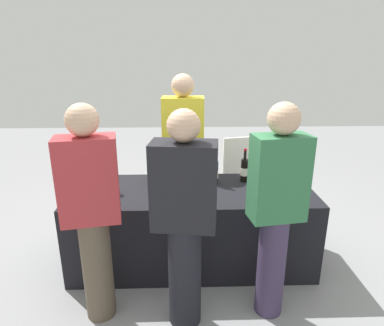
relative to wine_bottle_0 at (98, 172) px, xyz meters
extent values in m
plane|color=gray|center=(0.86, -0.18, -0.83)|extent=(12.00, 12.00, 0.00)
cube|color=black|center=(0.86, -0.18, -0.47)|extent=(2.14, 0.81, 0.72)
cylinder|color=black|center=(0.00, 0.00, -0.01)|extent=(0.07, 0.07, 0.21)
cylinder|color=black|center=(0.00, 0.00, 0.14)|extent=(0.03, 0.03, 0.08)
cylinder|color=maroon|center=(0.00, 0.00, 0.19)|extent=(0.03, 0.03, 0.02)
cylinder|color=silver|center=(0.00, 0.00, -0.02)|extent=(0.07, 0.07, 0.07)
cylinder|color=black|center=(0.49, -0.02, 0.00)|extent=(0.08, 0.08, 0.21)
cylinder|color=black|center=(0.49, -0.02, 0.14)|extent=(0.03, 0.03, 0.08)
cylinder|color=black|center=(0.49, -0.02, 0.19)|extent=(0.03, 0.03, 0.02)
cylinder|color=silver|center=(0.49, -0.02, -0.01)|extent=(0.08, 0.08, 0.07)
cylinder|color=black|center=(1.07, -0.05, 0.00)|extent=(0.07, 0.07, 0.22)
cylinder|color=black|center=(1.07, -0.05, 0.15)|extent=(0.03, 0.03, 0.07)
cylinder|color=gold|center=(1.07, -0.05, 0.19)|extent=(0.03, 0.03, 0.02)
cylinder|color=silver|center=(1.07, -0.05, -0.01)|extent=(0.07, 0.07, 0.08)
cylinder|color=black|center=(1.36, 0.01, 0.00)|extent=(0.07, 0.07, 0.22)
cylinder|color=black|center=(1.36, 0.01, 0.15)|extent=(0.03, 0.03, 0.08)
cylinder|color=maroon|center=(1.36, 0.01, 0.20)|extent=(0.03, 0.03, 0.02)
cylinder|color=silver|center=(1.36, 0.01, -0.01)|extent=(0.07, 0.07, 0.08)
cylinder|color=black|center=(1.70, 0.00, 0.00)|extent=(0.07, 0.07, 0.22)
cylinder|color=black|center=(1.70, 0.00, 0.15)|extent=(0.03, 0.03, 0.08)
cylinder|color=black|center=(1.70, 0.00, 0.20)|extent=(0.03, 0.03, 0.02)
cylinder|color=silver|center=(1.70, 0.00, -0.01)|extent=(0.07, 0.07, 0.08)
cylinder|color=silver|center=(0.10, -0.26, -0.11)|extent=(0.06, 0.06, 0.00)
cylinder|color=silver|center=(0.10, -0.26, -0.07)|extent=(0.01, 0.01, 0.07)
sphere|color=silver|center=(0.10, -0.26, 0.00)|extent=(0.07, 0.07, 0.07)
sphere|color=#590C19|center=(0.10, -0.26, -0.01)|extent=(0.04, 0.04, 0.04)
cylinder|color=silver|center=(0.19, -0.25, -0.11)|extent=(0.06, 0.06, 0.00)
cylinder|color=silver|center=(0.19, -0.25, -0.07)|extent=(0.01, 0.01, 0.06)
sphere|color=silver|center=(0.19, -0.25, -0.01)|extent=(0.07, 0.07, 0.07)
sphere|color=#590C19|center=(0.19, -0.25, -0.02)|extent=(0.04, 0.04, 0.04)
cylinder|color=silver|center=(0.87, -0.26, -0.11)|extent=(0.06, 0.06, 0.00)
cylinder|color=silver|center=(0.87, -0.26, -0.07)|extent=(0.01, 0.01, 0.06)
sphere|color=silver|center=(0.87, -0.26, -0.01)|extent=(0.06, 0.06, 0.06)
sphere|color=#590C19|center=(0.87, -0.26, -0.02)|extent=(0.03, 0.03, 0.03)
cylinder|color=silver|center=(1.49, -0.33, -0.11)|extent=(0.07, 0.07, 0.00)
cylinder|color=silver|center=(1.49, -0.33, -0.07)|extent=(0.01, 0.01, 0.07)
sphere|color=silver|center=(1.49, -0.33, -0.01)|extent=(0.07, 0.07, 0.07)
sphere|color=#590C19|center=(1.49, -0.33, -0.02)|extent=(0.04, 0.04, 0.04)
cylinder|color=brown|center=(0.79, 0.41, -0.41)|extent=(0.23, 0.23, 0.84)
cube|color=yellow|center=(0.79, 0.41, 0.32)|extent=(0.43, 0.24, 0.63)
sphere|color=#D8AD8C|center=(0.79, 0.41, 0.75)|extent=(0.23, 0.23, 0.23)
cylinder|color=brown|center=(0.16, -0.85, -0.44)|extent=(0.21, 0.21, 0.78)
cube|color=#B23338|center=(0.16, -0.85, 0.25)|extent=(0.42, 0.28, 0.59)
sphere|color=#D8AD8C|center=(0.16, -0.85, 0.65)|extent=(0.21, 0.21, 0.21)
cylinder|color=black|center=(0.79, -0.93, -0.44)|extent=(0.23, 0.23, 0.77)
cube|color=black|center=(0.79, -0.93, 0.23)|extent=(0.45, 0.28, 0.58)
sphere|color=#D8AD8C|center=(0.79, -0.93, 0.63)|extent=(0.21, 0.21, 0.21)
cylinder|color=#3F3351|center=(1.42, -0.85, -0.44)|extent=(0.20, 0.20, 0.79)
cube|color=#337247|center=(1.42, -0.85, 0.25)|extent=(0.40, 0.26, 0.59)
sphere|color=#D8AD8C|center=(1.42, -0.85, 0.65)|extent=(0.21, 0.21, 0.21)
cube|color=white|center=(1.55, 0.88, -0.36)|extent=(0.58, 0.15, 0.94)
camera|label=1|loc=(0.78, -2.91, 1.04)|focal=31.08mm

